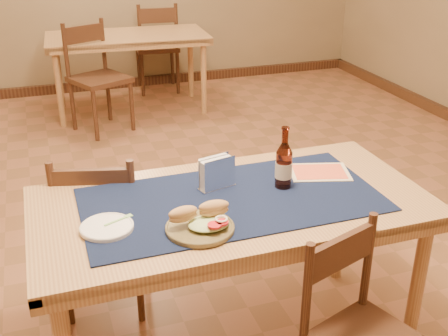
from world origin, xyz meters
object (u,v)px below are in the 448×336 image
object	(u,v)px
back_table	(128,43)
chair_main_far	(102,228)
beer_bottle	(284,165)
napkin_holder	(217,174)
main_table	(232,218)
sandwich_plate	(202,223)

from	to	relation	value
back_table	chair_main_far	world-z (taller)	chair_main_far
beer_bottle	napkin_holder	distance (m)	0.28
main_table	beer_bottle	bearing A→B (deg)	8.61
napkin_holder	back_table	bearing A→B (deg)	86.53
sandwich_plate	beer_bottle	size ratio (longest dim) A/B	0.95
main_table	beer_bottle	distance (m)	0.31
main_table	chair_main_far	world-z (taller)	chair_main_far
back_table	sandwich_plate	size ratio (longest dim) A/B	6.03
beer_bottle	sandwich_plate	bearing A→B (deg)	-152.22
chair_main_far	sandwich_plate	world-z (taller)	chair_main_far
back_table	napkin_holder	world-z (taller)	napkin_holder
chair_main_far	beer_bottle	size ratio (longest dim) A/B	3.20
sandwich_plate	beer_bottle	world-z (taller)	beer_bottle
chair_main_far	beer_bottle	bearing A→B (deg)	-30.77
main_table	napkin_holder	xyz separation A→B (m)	(-0.03, 0.12, 0.15)
chair_main_far	sandwich_plate	bearing A→B (deg)	-65.45
main_table	napkin_holder	bearing A→B (deg)	102.50
main_table	napkin_holder	size ratio (longest dim) A/B	9.57
beer_bottle	napkin_holder	bearing A→B (deg)	163.27
main_table	sandwich_plate	distance (m)	0.29
chair_main_far	sandwich_plate	xyz separation A→B (m)	(0.30, -0.66, 0.34)
beer_bottle	napkin_holder	size ratio (longest dim) A/B	1.60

